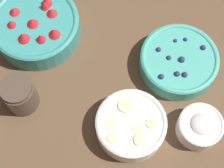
{
  "coord_description": "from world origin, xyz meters",
  "views": [
    {
      "loc": [
        -0.21,
        0.39,
        0.84
      ],
      "look_at": [
        -0.05,
        0.09,
        0.04
      ],
      "focal_mm": 60.0,
      "sensor_mm": 36.0,
      "label": 1
    }
  ],
  "objects_px": {
    "bowl_blueberries": "(179,61)",
    "bowl_cream": "(200,126)",
    "bowl_strawberries": "(36,26)",
    "jar_chocolate": "(20,95)",
    "bowl_bananas": "(131,125)"
  },
  "relations": [
    {
      "from": "bowl_strawberries",
      "to": "jar_chocolate",
      "type": "distance_m",
      "value": 0.19
    },
    {
      "from": "bowl_cream",
      "to": "bowl_strawberries",
      "type": "bearing_deg",
      "value": -5.92
    },
    {
      "from": "bowl_blueberries",
      "to": "bowl_cream",
      "type": "relative_size",
      "value": 1.86
    },
    {
      "from": "bowl_cream",
      "to": "jar_chocolate",
      "type": "bearing_deg",
      "value": 18.02
    },
    {
      "from": "bowl_bananas",
      "to": "jar_chocolate",
      "type": "height_order",
      "value": "jar_chocolate"
    },
    {
      "from": "bowl_bananas",
      "to": "jar_chocolate",
      "type": "distance_m",
      "value": 0.26
    },
    {
      "from": "bowl_blueberries",
      "to": "jar_chocolate",
      "type": "relative_size",
      "value": 2.16
    },
    {
      "from": "bowl_cream",
      "to": "jar_chocolate",
      "type": "height_order",
      "value": "jar_chocolate"
    },
    {
      "from": "jar_chocolate",
      "to": "bowl_bananas",
      "type": "bearing_deg",
      "value": -167.2
    },
    {
      "from": "jar_chocolate",
      "to": "bowl_strawberries",
      "type": "bearing_deg",
      "value": -68.66
    },
    {
      "from": "bowl_bananas",
      "to": "bowl_cream",
      "type": "bearing_deg",
      "value": -153.08
    },
    {
      "from": "bowl_bananas",
      "to": "jar_chocolate",
      "type": "xyz_separation_m",
      "value": [
        0.26,
        0.06,
        0.01
      ]
    },
    {
      "from": "bowl_strawberries",
      "to": "jar_chocolate",
      "type": "xyz_separation_m",
      "value": [
        -0.07,
        0.18,
        0.0
      ]
    },
    {
      "from": "bowl_bananas",
      "to": "bowl_cream",
      "type": "relative_size",
      "value": 1.57
    },
    {
      "from": "bowl_blueberries",
      "to": "bowl_bananas",
      "type": "xyz_separation_m",
      "value": [
        0.03,
        0.2,
        0.0
      ]
    }
  ]
}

